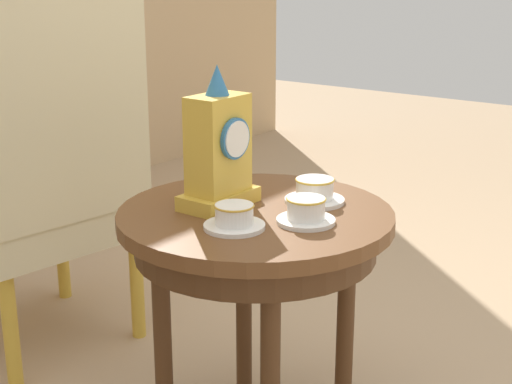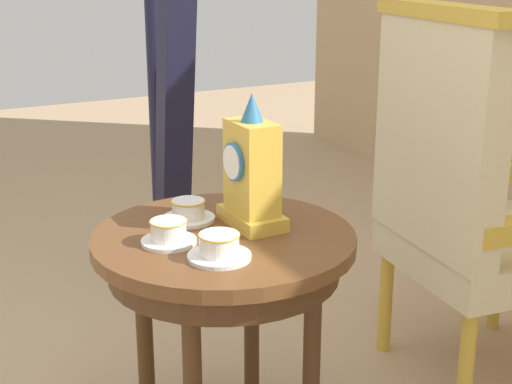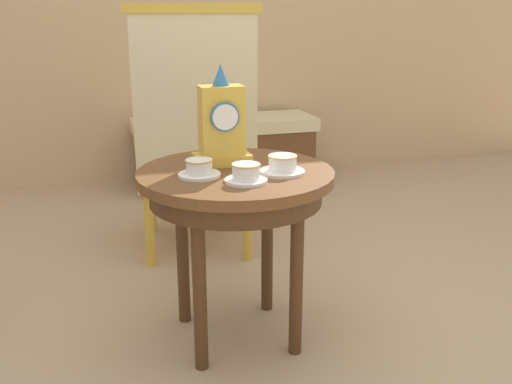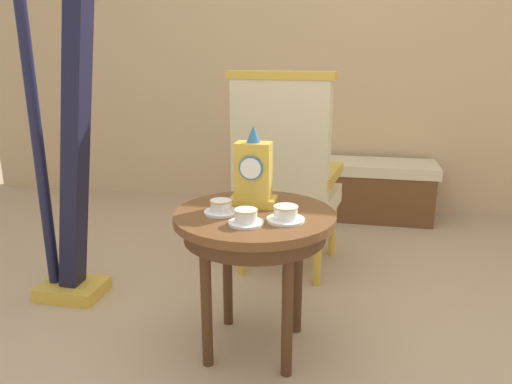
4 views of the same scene
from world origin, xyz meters
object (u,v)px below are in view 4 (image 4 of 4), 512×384
teacup_right (246,217)px  window_bench (356,189)px  teacup_center (286,214)px  harp (65,167)px  armchair (285,172)px  side_table (255,231)px  teacup_left (221,207)px  mantel_clock (253,174)px

teacup_right → window_bench: (0.41, 2.02, -0.42)m
teacup_center → harp: harp is taller
armchair → harp: (-1.01, -0.52, 0.10)m
teacup_right → window_bench: teacup_right is taller
teacup_right → harp: 1.07m
side_table → teacup_right: teacup_right is taller
teacup_center → teacup_left: bearing=171.7°
mantel_clock → armchair: bearing=87.2°
teacup_left → teacup_right: teacup_right is taller
armchair → teacup_right: bearing=-90.8°
side_table → teacup_center: teacup_center is taller
teacup_center → armchair: size_ratio=0.13×
teacup_right → mantel_clock: mantel_clock is taller
teacup_right → teacup_left: bearing=140.1°
side_table → armchair: bearing=89.3°
side_table → mantel_clock: size_ratio=1.93×
armchair → harp: bearing=-152.7°
armchair → window_bench: 1.22m
teacup_center → mantel_clock: mantel_clock is taller
teacup_left → window_bench: (0.53, 1.91, -0.41)m
window_bench → teacup_left: bearing=-105.6°
harp → teacup_right: bearing=-22.0°
teacup_right → armchair: armchair is taller
harp → window_bench: 2.19m
teacup_right → harp: harp is taller
armchair → window_bench: size_ratio=0.98×
teacup_left → window_bench: 2.03m
side_table → mantel_clock: mantel_clock is taller
armchair → teacup_left: bearing=-99.6°
mantel_clock → window_bench: 1.91m
mantel_clock → harp: size_ratio=0.20×
teacup_right → mantel_clock: (-0.02, 0.23, 0.11)m
harp → armchair: bearing=27.3°
side_table → window_bench: size_ratio=0.56×
armchair → harp: 1.14m
teacup_left → teacup_center: (0.26, -0.04, 0.00)m
teacup_left → armchair: size_ratio=0.12×
teacup_right → armchair: (0.01, 0.92, -0.05)m
mantel_clock → armchair: (0.03, 0.69, -0.15)m
teacup_left → harp: bearing=161.1°
side_table → window_bench: 1.94m
mantel_clock → teacup_right: bearing=-84.9°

